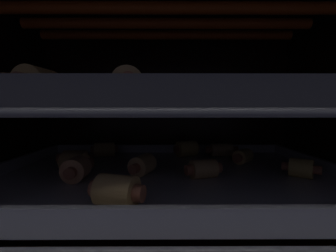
{
  "coord_description": "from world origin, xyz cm",
  "views": [
    {
      "loc": [
        -0.21,
        -34.66,
        18.75
      ],
      "look_at": [
        0.0,
        5.34,
        15.81
      ],
      "focal_mm": 25.59,
      "sensor_mm": 36.0,
      "label": 1
    }
  ],
  "objects_px": {
    "pig_in_blanket_lower_5": "(106,150)",
    "baking_tray_upper": "(168,104)",
    "pig_in_blanket_lower_2": "(76,158)",
    "pig_in_blanket_upper_3": "(225,95)",
    "oven_rack_lower": "(168,180)",
    "pig_in_blanket_lower_1": "(144,165)",
    "pig_in_blanket_lower_10": "(78,169)",
    "pig_in_blanket_upper_6": "(148,97)",
    "pig_in_blanket_upper_2": "(288,94)",
    "pig_in_blanket_lower_11": "(188,149)",
    "pig_in_blanket_upper_1": "(210,94)",
    "heating_element": "(168,16)",
    "oven_rack_upper": "(168,110)",
    "pig_in_blanket_upper_7": "(253,96)",
    "pig_in_blanket_lower_9": "(205,169)",
    "pig_in_blanket_lower_6": "(303,168)",
    "baking_tray_lower": "(168,174)",
    "pig_in_blanket_lower_7": "(223,150)",
    "pig_in_blanket_lower_3": "(244,156)",
    "pig_in_blanket_lower_8": "(77,162)",
    "pig_in_blanket_lower_0": "(119,191)",
    "pig_in_blanket_upper_0": "(40,84)",
    "pig_in_blanket_upper_5": "(128,84)"
  },
  "relations": [
    {
      "from": "pig_in_blanket_lower_5",
      "to": "baking_tray_upper",
      "type": "height_order",
      "value": "baking_tray_upper"
    },
    {
      "from": "pig_in_blanket_lower_2",
      "to": "pig_in_blanket_upper_3",
      "type": "distance_m",
      "value": 0.28
    },
    {
      "from": "oven_rack_lower",
      "to": "pig_in_blanket_lower_2",
      "type": "distance_m",
      "value": 0.16
    },
    {
      "from": "pig_in_blanket_lower_1",
      "to": "pig_in_blanket_lower_10",
      "type": "distance_m",
      "value": 0.09
    },
    {
      "from": "pig_in_blanket_upper_6",
      "to": "pig_in_blanket_lower_1",
      "type": "bearing_deg",
      "value": -88.79
    },
    {
      "from": "pig_in_blanket_upper_2",
      "to": "pig_in_blanket_lower_11",
      "type": "bearing_deg",
      "value": 157.35
    },
    {
      "from": "pig_in_blanket_upper_1",
      "to": "pig_in_blanket_upper_2",
      "type": "relative_size",
      "value": 1.28
    },
    {
      "from": "pig_in_blanket_upper_2",
      "to": "baking_tray_upper",
      "type": "bearing_deg",
      "value": -165.65
    },
    {
      "from": "oven_rack_lower",
      "to": "pig_in_blanket_lower_5",
      "type": "relative_size",
      "value": 9.86
    },
    {
      "from": "pig_in_blanket_lower_10",
      "to": "pig_in_blanket_upper_2",
      "type": "distance_m",
      "value": 0.34
    },
    {
      "from": "heating_element",
      "to": "pig_in_blanket_lower_10",
      "type": "xyz_separation_m",
      "value": [
        -0.12,
        -0.04,
        -0.21
      ]
    },
    {
      "from": "pig_in_blanket_lower_2",
      "to": "oven_rack_upper",
      "type": "xyz_separation_m",
      "value": [
        0.15,
        -0.04,
        0.08
      ]
    },
    {
      "from": "pig_in_blanket_upper_1",
      "to": "pig_in_blanket_upper_6",
      "type": "xyz_separation_m",
      "value": [
        -0.1,
        0.07,
        -0.0
      ]
    },
    {
      "from": "pig_in_blanket_lower_1",
      "to": "oven_rack_upper",
      "type": "distance_m",
      "value": 0.09
    },
    {
      "from": "pig_in_blanket_upper_7",
      "to": "pig_in_blanket_lower_5",
      "type": "bearing_deg",
      "value": 170.55
    },
    {
      "from": "pig_in_blanket_lower_5",
      "to": "pig_in_blanket_lower_9",
      "type": "xyz_separation_m",
      "value": [
        0.17,
        -0.15,
        -0.0
      ]
    },
    {
      "from": "pig_in_blanket_lower_6",
      "to": "heating_element",
      "type": "bearing_deg",
      "value": 171.37
    },
    {
      "from": "baking_tray_lower",
      "to": "pig_in_blanket_lower_6",
      "type": "height_order",
      "value": "pig_in_blanket_lower_6"
    },
    {
      "from": "pig_in_blanket_upper_1",
      "to": "pig_in_blanket_lower_6",
      "type": "bearing_deg",
      "value": -30.97
    },
    {
      "from": "pig_in_blanket_lower_6",
      "to": "pig_in_blanket_upper_2",
      "type": "bearing_deg",
      "value": 78.93
    },
    {
      "from": "pig_in_blanket_upper_2",
      "to": "pig_in_blanket_lower_5",
      "type": "bearing_deg",
      "value": 168.39
    },
    {
      "from": "pig_in_blanket_upper_6",
      "to": "pig_in_blanket_lower_2",
      "type": "bearing_deg",
      "value": -148.79
    },
    {
      "from": "pig_in_blanket_lower_7",
      "to": "pig_in_blanket_lower_10",
      "type": "relative_size",
      "value": 1.36
    },
    {
      "from": "pig_in_blanket_lower_3",
      "to": "pig_in_blanket_lower_8",
      "type": "bearing_deg",
      "value": -168.73
    },
    {
      "from": "pig_in_blanket_lower_8",
      "to": "pig_in_blanket_upper_1",
      "type": "xyz_separation_m",
      "value": [
        0.2,
        0.04,
        0.1
      ]
    },
    {
      "from": "pig_in_blanket_lower_0",
      "to": "pig_in_blanket_lower_3",
      "type": "xyz_separation_m",
      "value": [
        0.18,
        0.18,
        -0.0
      ]
    },
    {
      "from": "pig_in_blanket_lower_6",
      "to": "pig_in_blanket_lower_8",
      "type": "distance_m",
      "value": 0.32
    },
    {
      "from": "heating_element",
      "to": "pig_in_blanket_lower_10",
      "type": "height_order",
      "value": "heating_element"
    },
    {
      "from": "heating_element",
      "to": "oven_rack_lower",
      "type": "distance_m",
      "value": 0.24
    },
    {
      "from": "pig_in_blanket_lower_9",
      "to": "pig_in_blanket_upper_0",
      "type": "xyz_separation_m",
      "value": [
        -0.18,
        -0.07,
        0.11
      ]
    },
    {
      "from": "pig_in_blanket_lower_2",
      "to": "pig_in_blanket_upper_5",
      "type": "relative_size",
      "value": 1.03
    },
    {
      "from": "pig_in_blanket_lower_6",
      "to": "pig_in_blanket_lower_8",
      "type": "bearing_deg",
      "value": 174.47
    },
    {
      "from": "pig_in_blanket_lower_1",
      "to": "pig_in_blanket_upper_7",
      "type": "relative_size",
      "value": 0.98
    },
    {
      "from": "pig_in_blanket_lower_10",
      "to": "pig_in_blanket_lower_11",
      "type": "height_order",
      "value": "same"
    },
    {
      "from": "pig_in_blanket_lower_8",
      "to": "pig_in_blanket_upper_5",
      "type": "relative_size",
      "value": 1.05
    },
    {
      "from": "pig_in_blanket_lower_3",
      "to": "pig_in_blanket_upper_2",
      "type": "height_order",
      "value": "pig_in_blanket_upper_2"
    },
    {
      "from": "pig_in_blanket_lower_9",
      "to": "pig_in_blanket_upper_0",
      "type": "height_order",
      "value": "pig_in_blanket_upper_0"
    },
    {
      "from": "oven_rack_upper",
      "to": "pig_in_blanket_upper_5",
      "type": "bearing_deg",
      "value": -105.1
    },
    {
      "from": "pig_in_blanket_upper_7",
      "to": "pig_in_blanket_upper_6",
      "type": "bearing_deg",
      "value": 167.66
    },
    {
      "from": "pig_in_blanket_lower_8",
      "to": "oven_rack_upper",
      "type": "height_order",
      "value": "oven_rack_upper"
    },
    {
      "from": "pig_in_blanket_upper_1",
      "to": "pig_in_blanket_lower_3",
      "type": "bearing_deg",
      "value": 12.88
    },
    {
      "from": "pig_in_blanket_lower_6",
      "to": "oven_rack_upper",
      "type": "distance_m",
      "value": 0.2
    },
    {
      "from": "pig_in_blanket_lower_5",
      "to": "pig_in_blanket_upper_1",
      "type": "bearing_deg",
      "value": -21.6
    },
    {
      "from": "oven_rack_lower",
      "to": "pig_in_blanket_lower_6",
      "type": "relative_size",
      "value": 11.42
    },
    {
      "from": "baking_tray_lower",
      "to": "pig_in_blanket_lower_9",
      "type": "relative_size",
      "value": 9.12
    },
    {
      "from": "pig_in_blanket_lower_8",
      "to": "pig_in_blanket_upper_3",
      "type": "relative_size",
      "value": 0.92
    },
    {
      "from": "heating_element",
      "to": "pig_in_blanket_lower_2",
      "type": "distance_m",
      "value": 0.26
    },
    {
      "from": "pig_in_blanket_lower_3",
      "to": "pig_in_blanket_upper_7",
      "type": "bearing_deg",
      "value": 40.6
    },
    {
      "from": "baking_tray_upper",
      "to": "oven_rack_lower",
      "type": "bearing_deg",
      "value": 0.0
    },
    {
      "from": "pig_in_blanket_lower_3",
      "to": "pig_in_blanket_upper_1",
      "type": "bearing_deg",
      "value": -167.12
    }
  ]
}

